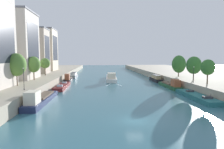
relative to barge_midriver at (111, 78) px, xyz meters
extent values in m
plane|color=#336675|center=(0.00, -50.51, -1.03)|extent=(400.00, 400.00, 0.00)
cube|color=#A89E89|center=(-36.71, 4.49, 0.27)|extent=(36.00, 170.00, 2.60)
cube|color=#A89E89|center=(36.71, 4.49, 0.27)|extent=(36.00, 170.00, 2.60)
cube|color=silver|center=(0.05, 0.88, -0.40)|extent=(5.06, 21.03, 1.25)
cube|color=silver|center=(0.63, 11.64, -0.28)|extent=(3.81, 1.46, 0.99)
cube|color=silver|center=(0.05, 0.88, 0.25)|extent=(5.14, 21.04, 0.06)
cube|color=beige|center=(-0.34, -6.20, 1.34)|extent=(3.18, 4.32, 2.13)
cube|color=black|center=(-0.22, -4.11, 1.66)|extent=(2.36, 0.16, 0.60)
cube|color=brown|center=(0.16, 2.96, 0.46)|extent=(3.66, 10.99, 0.36)
cylinder|color=#232328|center=(0.30, -5.40, 0.83)|extent=(0.07, 0.07, 1.10)
cube|color=#A5D1DB|center=(1.62, -13.94, -1.01)|extent=(1.69, 5.93, 0.03)
cube|color=#A5D1DB|center=(-1.98, -13.74, -1.01)|extent=(2.30, 5.79, 0.03)
cube|color=#1E284C|center=(-17.07, -37.89, -0.51)|extent=(2.93, 15.93, 1.02)
cube|color=#1E284C|center=(-16.97, -29.60, -0.41)|extent=(2.63, 1.25, 0.87)
cube|color=#1E284C|center=(-17.07, -37.89, 0.03)|extent=(2.98, 15.93, 0.06)
cube|color=beige|center=(-17.13, -43.30, 1.19)|extent=(2.10, 3.20, 2.27)
cube|color=black|center=(-17.11, -41.70, 1.53)|extent=(1.65, 0.05, 0.64)
cube|color=brown|center=(-17.05, -36.30, 0.24)|extent=(2.24, 8.29, 0.36)
cylinder|color=#232328|center=(-16.71, -42.67, 0.61)|extent=(0.07, 0.07, 1.10)
cube|color=maroon|center=(-16.36, -18.97, -0.55)|extent=(2.81, 14.46, 0.95)
cube|color=maroon|center=(-16.37, -11.40, -0.45)|extent=(2.65, 1.21, 0.84)
cube|color=maroon|center=(-16.36, -18.97, -0.04)|extent=(2.86, 14.46, 0.06)
cube|color=#9EBCD6|center=(-16.37, -15.79, 0.19)|extent=(1.39, 0.90, 0.40)
cube|color=#9EBCD6|center=(-16.35, -23.02, 0.23)|extent=(1.53, 1.10, 0.48)
cylinder|color=#232328|center=(-15.93, -23.31, 0.54)|extent=(0.07, 0.07, 1.10)
cube|color=black|center=(-16.95, -2.59, -0.56)|extent=(2.40, 11.85, 0.94)
cube|color=black|center=(-17.08, 3.66, -0.46)|extent=(2.06, 1.25, 0.83)
cube|color=black|center=(-16.95, -2.59, -0.06)|extent=(2.44, 11.85, 0.06)
cube|color=#9E5133|center=(-16.86, -6.60, 1.09)|extent=(1.65, 2.40, 2.24)
cube|color=black|center=(-16.88, -5.41, 1.43)|extent=(1.28, 0.06, 0.63)
cube|color=brown|center=(-16.97, -1.41, 0.15)|extent=(1.80, 6.17, 0.36)
cylinder|color=#232328|center=(-16.55, -6.12, 0.52)|extent=(0.07, 0.07, 1.10)
cube|color=gray|center=(-16.61, 10.91, -0.45)|extent=(2.46, 11.10, 1.16)
cube|color=gray|center=(-16.57, 16.81, -0.33)|extent=(2.28, 1.26, 0.94)
cube|color=gray|center=(-16.61, 10.91, 0.16)|extent=(2.51, 11.10, 0.06)
cube|color=white|center=(-16.61, 10.36, 0.76)|extent=(2.01, 7.11, 1.14)
cube|color=#4C4C51|center=(-16.61, 10.36, 1.37)|extent=(2.15, 7.32, 0.08)
cylinder|color=#232328|center=(-16.27, 7.58, 0.74)|extent=(0.07, 0.07, 1.10)
cube|color=#23666B|center=(16.90, -36.71, -0.57)|extent=(3.43, 15.26, 0.92)
cube|color=#23666B|center=(17.00, -28.74, -0.47)|extent=(3.10, 1.24, 0.82)
cube|color=#23666B|center=(16.90, -36.71, -0.08)|extent=(3.49, 15.26, 0.06)
cube|color=#38383D|center=(16.94, -33.36, 0.15)|extent=(1.63, 0.92, 0.40)
cube|color=#38383D|center=(16.85, -40.97, 0.19)|extent=(1.80, 1.12, 0.48)
cylinder|color=#232328|center=(17.34, -41.28, 0.50)|extent=(0.07, 0.07, 1.10)
cube|color=#235633|center=(16.87, -20.42, -0.58)|extent=(2.72, 13.32, 0.90)
cube|color=#235633|center=(16.90, -13.41, -0.49)|extent=(2.54, 1.21, 0.81)
cube|color=#235633|center=(16.87, -20.42, -0.09)|extent=(2.77, 13.32, 0.06)
cube|color=#9E5133|center=(16.86, -24.94, 0.94)|extent=(2.01, 2.67, 2.01)
cube|color=black|center=(16.86, -23.60, 1.24)|extent=(1.60, 0.04, 0.56)
cube|color=brown|center=(16.88, -19.08, 0.12)|extent=(2.11, 6.93, 0.36)
cylinder|color=#232328|center=(17.26, -24.41, 0.49)|extent=(0.07, 0.07, 1.10)
cube|color=black|center=(17.08, -5.32, -0.47)|extent=(2.61, 10.91, 1.10)
cube|color=black|center=(17.25, 0.45, -0.36)|extent=(2.22, 1.30, 0.92)
cube|color=black|center=(17.08, -5.32, 0.11)|extent=(2.66, 10.91, 0.06)
cube|color=tan|center=(17.06, -5.86, 0.78)|extent=(2.08, 6.99, 1.28)
cube|color=#4C4C51|center=(17.06, -5.86, 1.46)|extent=(2.23, 7.21, 0.08)
cylinder|color=#232328|center=(17.32, -8.58, 0.69)|extent=(0.07, 0.07, 1.10)
cylinder|color=brown|center=(-24.71, -31.04, 3.33)|extent=(0.26, 0.26, 3.52)
ellipsoid|color=#568438|center=(-24.71, -31.04, 6.58)|extent=(4.40, 4.40, 5.42)
cylinder|color=brown|center=(-24.72, -19.03, 3.22)|extent=(0.32, 0.32, 3.30)
ellipsoid|color=#568438|center=(-24.72, -19.03, 6.20)|extent=(3.94, 3.94, 4.82)
cylinder|color=brown|center=(-25.07, -5.39, 3.34)|extent=(0.27, 0.27, 3.53)
ellipsoid|color=#568438|center=(-25.07, -5.39, 6.14)|extent=(3.71, 3.71, 3.75)
cylinder|color=brown|center=(22.23, -31.62, 3.16)|extent=(0.31, 0.31, 3.17)
ellipsoid|color=#336B2D|center=(22.23, -31.62, 5.84)|extent=(3.45, 3.45, 3.98)
cylinder|color=brown|center=(22.55, -23.94, 3.09)|extent=(0.28, 0.28, 3.04)
ellipsoid|color=#336B2D|center=(22.55, -23.94, 6.03)|extent=(4.32, 4.32, 5.14)
cylinder|color=brown|center=(22.85, -12.86, 2.91)|extent=(0.33, 0.33, 2.68)
ellipsoid|color=#336B2D|center=(22.85, -12.86, 5.94)|extent=(4.72, 4.72, 6.13)
cylinder|color=black|center=(-20.79, -37.25, 3.75)|extent=(0.11, 0.11, 4.36)
sphere|color=#EAE5C6|center=(-20.79, -37.25, 6.07)|extent=(0.28, 0.28, 0.28)
cylinder|color=black|center=(-20.79, -37.25, 1.67)|extent=(0.22, 0.22, 0.20)
cylinder|color=black|center=(20.19, -28.51, 3.59)|extent=(0.11, 0.11, 4.04)
sphere|color=#EAE5C6|center=(20.19, -28.51, 5.75)|extent=(0.28, 0.28, 0.28)
cylinder|color=black|center=(20.19, -28.51, 1.67)|extent=(0.22, 0.22, 0.20)
cube|color=#232833|center=(-25.26, -34.75, 13.69)|extent=(0.04, 9.21, 13.22)
cube|color=#BCB2A8|center=(-32.91, -15.65, 11.82)|extent=(14.62, 12.54, 20.50)
cube|color=slate|center=(-32.91, -15.65, 22.32)|extent=(15.06, 12.92, 0.50)
cube|color=#232833|center=(-25.58, -15.65, 12.85)|extent=(0.04, 10.03, 12.30)
cube|color=#A89989|center=(-32.91, 4.45, 10.74)|extent=(12.59, 9.32, 18.34)
cube|color=#4C515B|center=(-32.91, 4.45, 20.17)|extent=(12.96, 9.60, 0.50)
cube|color=#232833|center=(-26.60, 4.45, 11.66)|extent=(0.04, 7.45, 11.01)
cube|color=beige|center=(-32.91, 22.82, 11.88)|extent=(11.13, 12.84, 20.62)
cube|color=slate|center=(-32.91, 22.82, 22.44)|extent=(11.46, 13.22, 0.50)
cube|color=#232833|center=(-27.33, 22.82, 12.91)|extent=(0.04, 10.27, 12.37)
camera|label=1|loc=(-5.38, -77.56, 8.36)|focal=30.47mm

